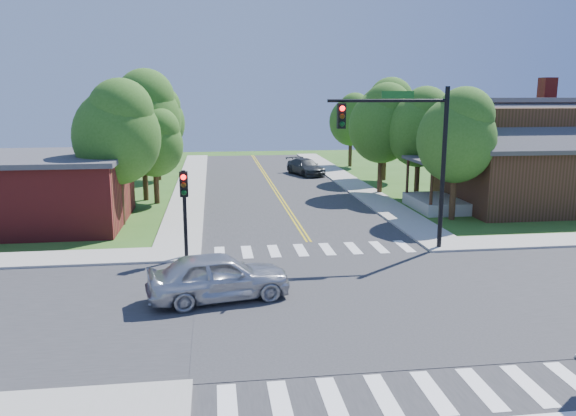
{
  "coord_description": "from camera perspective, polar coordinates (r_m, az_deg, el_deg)",
  "views": [
    {
      "loc": [
        -4.36,
        -17.64,
        6.93
      ],
      "look_at": [
        -1.32,
        5.12,
        2.2
      ],
      "focal_mm": 35.0,
      "sensor_mm": 36.0,
      "label": 1
    }
  ],
  "objects": [
    {
      "name": "ground",
      "position": [
        19.45,
        5.94,
        -9.3
      ],
      "size": [
        100.0,
        100.0,
        0.0
      ],
      "primitive_type": "plane",
      "color": "#2F5A1C",
      "rests_on": "ground"
    },
    {
      "name": "road_ns",
      "position": [
        19.44,
        5.94,
        -9.25
      ],
      "size": [
        10.0,
        90.0,
        0.04
      ],
      "primitive_type": "cube",
      "color": "#2D2D30",
      "rests_on": "ground"
    },
    {
      "name": "road_ew",
      "position": [
        19.44,
        5.94,
        -9.23
      ],
      "size": [
        90.0,
        10.0,
        0.04
      ],
      "primitive_type": "cube",
      "color": "#2D2D30",
      "rests_on": "ground"
    },
    {
      "name": "intersection_patch",
      "position": [
        19.45,
        5.94,
        -9.3
      ],
      "size": [
        10.2,
        10.2,
        0.06
      ],
      "primitive_type": "cube",
      "color": "#2D2D30",
      "rests_on": "ground"
    },
    {
      "name": "sidewalk_ne",
      "position": [
        39.67,
        23.11,
        0.74
      ],
      "size": [
        40.0,
        40.0,
        0.14
      ],
      "color": "#9E9B93",
      "rests_on": "ground"
    },
    {
      "name": "sidewalk_nw",
      "position": [
        36.03,
        -25.99,
        -0.53
      ],
      "size": [
        40.0,
        40.0,
        0.14
      ],
      "color": "#9E9B93",
      "rests_on": "ground"
    },
    {
      "name": "crosswalk_north",
      "position": [
        25.2,
        2.65,
        -4.23
      ],
      "size": [
        8.85,
        2.0,
        0.01
      ],
      "color": "white",
      "rests_on": "ground"
    },
    {
      "name": "crosswalk_south",
      "position": [
        14.05,
        12.13,
        -17.99
      ],
      "size": [
        8.85,
        2.0,
        0.01
      ],
      "color": "white",
      "rests_on": "ground"
    },
    {
      "name": "centerline",
      "position": [
        19.43,
        5.94,
        -9.18
      ],
      "size": [
        0.3,
        90.0,
        0.01
      ],
      "color": "gold",
      "rests_on": "ground"
    },
    {
      "name": "signal_mast_ne",
      "position": [
        24.75,
        12.03,
        6.56
      ],
      "size": [
        5.3,
        0.42,
        7.2
      ],
      "color": "black",
      "rests_on": "ground"
    },
    {
      "name": "signal_pole_nw",
      "position": [
        23.64,
        -10.49,
        1.04
      ],
      "size": [
        0.34,
        0.42,
        3.8
      ],
      "color": "black",
      "rests_on": "ground"
    },
    {
      "name": "house_ne",
      "position": [
        37.53,
        23.79,
        5.15
      ],
      "size": [
        13.05,
        8.8,
        7.11
      ],
      "color": "#302210",
      "rests_on": "ground"
    },
    {
      "name": "building_nw",
      "position": [
        32.76,
        -25.0,
        1.68
      ],
      "size": [
        10.4,
        8.4,
        3.73
      ],
      "color": "maroon",
      "rests_on": "ground"
    },
    {
      "name": "tree_e_a",
      "position": [
        31.91,
        16.93,
        7.25
      ],
      "size": [
        4.28,
        4.07,
        7.28
      ],
      "color": "#382314",
      "rests_on": "ground"
    },
    {
      "name": "tree_e_b",
      "position": [
        38.03,
        13.35,
        8.16
      ],
      "size": [
        4.33,
        4.12,
        7.37
      ],
      "color": "#382314",
      "rests_on": "ground"
    },
    {
      "name": "tree_e_c",
      "position": [
        45.58,
        10.03,
        9.46
      ],
      "size": [
        4.79,
        4.55,
        8.14
      ],
      "color": "#382314",
      "rests_on": "ground"
    },
    {
      "name": "tree_e_d",
      "position": [
        53.82,
        6.51,
        9.04
      ],
      "size": [
        4.09,
        3.88,
        6.95
      ],
      "color": "#382314",
      "rests_on": "ground"
    },
    {
      "name": "tree_w_a",
      "position": [
        30.59,
        -16.88,
        7.59
      ],
      "size": [
        4.52,
        4.3,
        7.69
      ],
      "color": "#382314",
      "rests_on": "ground"
    },
    {
      "name": "tree_w_b",
      "position": [
        37.41,
        -14.51,
        9.14
      ],
      "size": [
        4.97,
        4.72,
        8.45
      ],
      "color": "#382314",
      "rests_on": "ground"
    },
    {
      "name": "tree_w_c",
      "position": [
        46.07,
        -13.12,
        8.86
      ],
      "size": [
        4.43,
        4.21,
        7.53
      ],
      "color": "#382314",
      "rests_on": "ground"
    },
    {
      "name": "tree_w_d",
      "position": [
        55.12,
        -12.83,
        8.47
      ],
      "size": [
        3.74,
        3.55,
        6.35
      ],
      "color": "#382314",
      "rests_on": "ground"
    },
    {
      "name": "tree_house",
      "position": [
        39.07,
        9.64,
        8.65
      ],
      "size": [
        4.49,
        4.27,
        7.64
      ],
      "color": "#382314",
      "rests_on": "ground"
    },
    {
      "name": "tree_bldg",
      "position": [
        36.17,
        -13.31,
        6.64
      ],
      "size": [
        3.57,
        3.39,
        6.07
      ],
      "color": "#382314",
      "rests_on": "ground"
    },
    {
      "name": "car_silver",
      "position": [
        19.23,
        -7.05,
        -6.98
      ],
      "size": [
        3.71,
        5.52,
        1.64
      ],
      "primitive_type": "imported",
      "rotation": [
        0.0,
        0.0,
        1.76
      ],
      "color": "#BABCC2",
      "rests_on": "ground"
    },
    {
      "name": "car_dgrey",
      "position": [
        47.96,
        1.8,
        4.15
      ],
      "size": [
        4.58,
        5.76,
        1.36
      ],
      "primitive_type": "imported",
      "rotation": [
        0.0,
        0.0,
        0.31
      ],
      "color": "#2E3133",
      "rests_on": "ground"
    }
  ]
}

